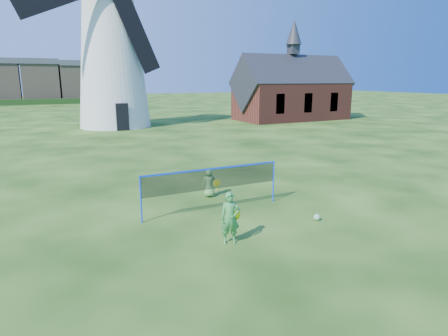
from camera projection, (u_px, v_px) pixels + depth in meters
name	position (u px, v px, depth m)	size (l,w,h in m)	color
ground	(225.00, 214.00, 13.04)	(220.00, 220.00, 0.00)	black
windmill	(112.00, 52.00, 35.42)	(15.64, 6.61, 20.58)	white
chapel	(292.00, 92.00, 42.92)	(12.78, 6.19, 10.80)	brown
badminton_net	(212.00, 180.00, 13.11)	(5.05, 0.05, 1.55)	blue
player_girl	(230.00, 218.00, 10.59)	(0.73, 0.51, 1.48)	#399042
player_boy	(209.00, 183.00, 14.88)	(0.68, 0.52, 1.13)	#62A44F
play_ball	(317.00, 217.00, 12.45)	(0.22, 0.22, 0.22)	green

